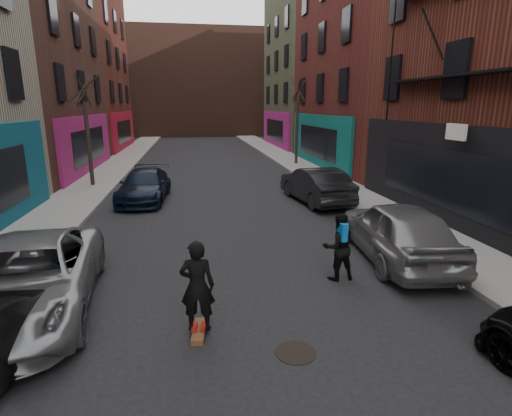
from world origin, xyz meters
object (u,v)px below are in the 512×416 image
object	(u,v)px
tree_right_far	(297,114)
parked_left_far	(28,278)
skateboarder	(197,286)
skateboard	(199,331)
tree_left_far	(86,120)
parked_left_end	(145,186)
parked_right_far	(397,230)
parked_right_end	(315,185)
pedestrian	(338,247)
manhole	(296,352)

from	to	relation	value
tree_right_far	parked_left_far	bearing A→B (deg)	-118.78
skateboarder	skateboard	bearing A→B (deg)	-0.00
tree_left_far	skateboard	distance (m)	15.92
tree_right_far	parked_left_end	bearing A→B (deg)	-134.46
parked_left_far	parked_right_far	bearing A→B (deg)	3.91
tree_right_far	skateboarder	distance (m)	22.11
parked_left_far	parked_right_far	xyz separation A→B (m)	(8.74, 1.52, 0.08)
tree_left_far	parked_right_far	distance (m)	16.03
parked_right_end	skateboard	bearing A→B (deg)	54.83
tree_left_far	parked_right_end	xyz separation A→B (m)	(10.34, -5.04, -2.61)
parked_left_far	parked_right_far	distance (m)	8.87
skateboarder	tree_left_far	bearing A→B (deg)	-64.18
parked_right_far	skateboarder	size ratio (longest dim) A/B	2.82
tree_right_far	parked_right_end	distance (m)	11.56
parked_right_far	skateboard	size ratio (longest dim) A/B	6.05
pedestrian	manhole	xyz separation A→B (m)	(-1.76, -2.77, -0.82)
skateboard	tree_left_far	bearing A→B (deg)	115.82
parked_right_end	manhole	size ratio (longest dim) A/B	6.64
tree_right_far	skateboard	bearing A→B (deg)	-109.42
parked_right_end	pedestrian	xyz separation A→B (m)	(-1.88, -7.77, 0.06)
tree_right_far	skateboarder	bearing A→B (deg)	-109.42
parked_right_end	parked_right_far	bearing A→B (deg)	84.61
pedestrian	skateboard	bearing A→B (deg)	24.90
parked_right_far	manhole	size ratio (longest dim) A/B	6.91
parked_right_far	manhole	bearing A→B (deg)	49.86
tree_left_far	parked_right_end	bearing A→B (deg)	-25.97
parked_right_end	manhole	world-z (taller)	parked_right_end
parked_right_end	pedestrian	world-z (taller)	pedestrian
tree_left_far	manhole	distance (m)	17.29
tree_left_far	parked_left_far	size ratio (longest dim) A/B	1.22
parked_left_end	pedestrian	size ratio (longest dim) A/B	2.85
parked_left_end	skateboarder	distance (m)	11.33
parked_right_end	tree_right_far	bearing A→B (deg)	-107.24
skateboard	manhole	size ratio (longest dim) A/B	1.14
skateboarder	parked_left_far	bearing A→B (deg)	-15.37
tree_right_far	pedestrian	world-z (taller)	tree_right_far
tree_left_far	tree_right_far	distance (m)	13.78
tree_right_far	parked_right_far	world-z (taller)	tree_right_far
parked_left_end	pedestrian	xyz separation A→B (m)	(5.47, -9.23, 0.15)
parked_right_far	parked_left_end	bearing A→B (deg)	-42.47
parked_left_end	skateboard	world-z (taller)	parked_left_end
tree_left_far	skateboarder	bearing A→B (deg)	-70.88
skateboard	pedestrian	world-z (taller)	pedestrian
parked_left_far	parked_right_far	size ratio (longest dim) A/B	1.10
parked_left_end	parked_right_end	xyz separation A→B (m)	(7.34, -1.46, 0.09)
parked_left_far	manhole	distance (m)	5.47
tree_right_far	parked_right_far	xyz separation A→B (m)	(-1.90, -17.84, -2.71)
parked_left_far	skateboarder	distance (m)	3.61
parked_right_end	manhole	distance (m)	11.17
parked_right_far	manhole	world-z (taller)	parked_right_far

